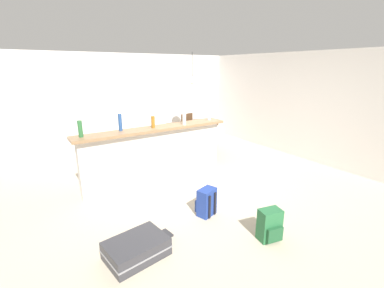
% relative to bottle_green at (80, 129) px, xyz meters
% --- Properties ---
extents(ground_plane, '(13.00, 13.00, 0.05)m').
position_rel_bottle_green_xyz_m(ground_plane, '(1.85, -0.49, -1.23)').
color(ground_plane, beige).
extents(wall_back, '(6.60, 0.10, 2.50)m').
position_rel_bottle_green_xyz_m(wall_back, '(1.85, 2.56, 0.04)').
color(wall_back, silver).
rests_on(wall_back, ground_plane).
extents(wall_right, '(0.10, 6.00, 2.50)m').
position_rel_bottle_green_xyz_m(wall_right, '(4.90, -0.19, 0.04)').
color(wall_right, silver).
rests_on(wall_right, ground_plane).
extents(partition_half_wall, '(2.80, 0.20, 1.02)m').
position_rel_bottle_green_xyz_m(partition_half_wall, '(1.29, -0.02, -0.70)').
color(partition_half_wall, silver).
rests_on(partition_half_wall, ground_plane).
extents(bar_countertop, '(2.96, 0.40, 0.05)m').
position_rel_bottle_green_xyz_m(bar_countertop, '(1.29, -0.02, -0.16)').
color(bar_countertop, '#93704C').
rests_on(bar_countertop, partition_half_wall).
extents(bottle_green, '(0.07, 0.07, 0.27)m').
position_rel_bottle_green_xyz_m(bottle_green, '(0.00, 0.00, 0.00)').
color(bottle_green, '#2D6B38').
rests_on(bottle_green, bar_countertop).
extents(bottle_blue, '(0.06, 0.06, 0.30)m').
position_rel_bottle_green_xyz_m(bottle_blue, '(0.67, 0.07, 0.01)').
color(bottle_blue, '#284C89').
rests_on(bottle_blue, bar_countertop).
extents(bottle_amber, '(0.07, 0.07, 0.22)m').
position_rel_bottle_green_xyz_m(bottle_amber, '(1.26, -0.02, -0.03)').
color(bottle_amber, '#9E661E').
rests_on(bottle_amber, bar_countertop).
extents(bottle_white, '(0.07, 0.07, 0.28)m').
position_rel_bottle_green_xyz_m(bottle_white, '(1.88, -0.11, 0.01)').
color(bottle_white, silver).
rests_on(bottle_white, bar_countertop).
extents(bottle_clear, '(0.07, 0.07, 0.27)m').
position_rel_bottle_green_xyz_m(bottle_clear, '(2.57, -0.00, 0.00)').
color(bottle_clear, silver).
rests_on(bottle_clear, bar_countertop).
extents(dining_table, '(1.10, 0.80, 0.74)m').
position_rel_bottle_green_xyz_m(dining_table, '(2.94, 1.21, -0.56)').
color(dining_table, '#4C331E').
rests_on(dining_table, ground_plane).
extents(dining_chair_near_partition, '(0.46, 0.46, 0.93)m').
position_rel_bottle_green_xyz_m(dining_chair_near_partition, '(2.90, 0.68, -0.69)').
color(dining_chair_near_partition, '#4C331E').
rests_on(dining_chair_near_partition, ground_plane).
extents(dining_chair_far_side, '(0.47, 0.47, 0.93)m').
position_rel_bottle_green_xyz_m(dining_chair_far_side, '(3.02, 1.71, -0.69)').
color(dining_chair_far_side, '#4C331E').
rests_on(dining_chair_far_side, ground_plane).
extents(pendant_lamp, '(0.34, 0.34, 0.77)m').
position_rel_bottle_green_xyz_m(pendant_lamp, '(2.99, 1.28, 0.64)').
color(pendant_lamp, black).
extents(suitcase_flat_charcoal, '(0.86, 0.58, 0.22)m').
position_rel_bottle_green_xyz_m(suitcase_flat_charcoal, '(0.13, -1.84, -1.10)').
color(suitcase_flat_charcoal, '#38383D').
rests_on(suitcase_flat_charcoal, ground_plane).
extents(backpack_green, '(0.31, 0.29, 0.42)m').
position_rel_bottle_green_xyz_m(backpack_green, '(1.67, -2.48, -1.00)').
color(backpack_green, '#286B3D').
rests_on(backpack_green, ground_plane).
extents(backpack_blue, '(0.32, 0.30, 0.42)m').
position_rel_bottle_green_xyz_m(backpack_blue, '(1.36, -1.55, -1.00)').
color(backpack_blue, '#233D93').
rests_on(backpack_blue, ground_plane).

